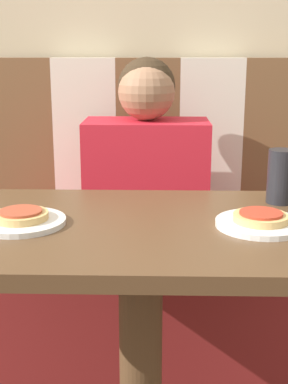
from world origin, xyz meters
name	(u,v)px	position (x,y,z in m)	size (l,w,h in m)	color
wall_back	(149,0)	(0.00, 0.93, 1.30)	(7.00, 0.05, 2.60)	#C6B28E
booth_seat	(146,309)	(0.00, 0.60, 0.25)	(1.15, 0.56, 0.49)	maroon
booth_backrest	(148,142)	(0.00, 0.85, 0.80)	(1.15, 0.06, 0.61)	brown
dining_table	(141,282)	(0.00, 0.00, 0.63)	(0.80, 0.56, 0.76)	brown
person	(146,161)	(0.00, 0.60, 0.78)	(0.40, 0.22, 0.61)	red
plate_left	(21,222)	(-0.26, -0.02, 0.77)	(0.19, 0.19, 0.01)	white
plate_right	(260,224)	(0.26, -0.02, 0.77)	(0.19, 0.19, 0.01)	white
pizza_left	(21,215)	(-0.26, -0.02, 0.79)	(0.12, 0.12, 0.02)	tan
pizza_right	(261,217)	(0.26, -0.02, 0.79)	(0.12, 0.12, 0.02)	tan
drinking_cup	(281,176)	(0.34, 0.17, 0.83)	(0.07, 0.07, 0.13)	#232328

